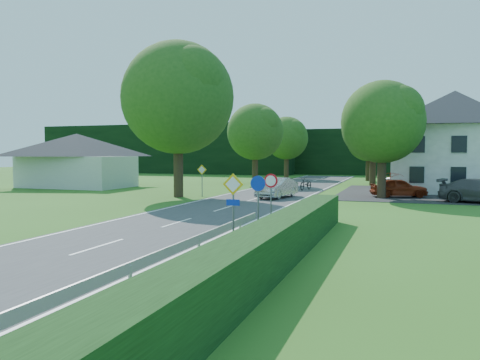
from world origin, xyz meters
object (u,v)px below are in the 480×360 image
at_px(streetlight, 378,138).
at_px(motorcycle, 306,184).
at_px(moving_car, 277,188).
at_px(parasol, 390,184).
at_px(parked_car_silver_a, 416,183).
at_px(parked_car_red, 399,188).

height_order(streetlight, motorcycle, streetlight).
bearing_deg(moving_car, streetlight, 43.32).
distance_m(moving_car, parasol, 8.78).
bearing_deg(parked_car_silver_a, parasol, 147.82).
height_order(moving_car, parked_car_silver_a, parked_car_silver_a).
xyz_separation_m(motorcycle, parked_car_red, (7.89, -4.44, 0.13)).
height_order(motorcycle, parked_car_silver_a, parked_car_silver_a).
bearing_deg(motorcycle, moving_car, -79.78).
relative_size(moving_car, parasol, 2.13).
relative_size(moving_car, motorcycle, 2.07).
bearing_deg(parasol, moving_car, -152.53).
height_order(streetlight, parked_car_silver_a, streetlight).
relative_size(streetlight, parasol, 3.84).
bearing_deg(parasol, parked_car_silver_a, 62.86).
bearing_deg(streetlight, parked_car_silver_a, 48.36).
bearing_deg(parked_car_red, moving_car, 96.61).
distance_m(parked_car_red, parasol, 0.78).
bearing_deg(parasol, parked_car_red, -33.66).
bearing_deg(parked_car_silver_a, streetlight, 133.31).
bearing_deg(motorcycle, streetlight, -15.73).
relative_size(moving_car, parked_car_silver_a, 0.89).
xyz_separation_m(streetlight, motorcycle, (-6.26, 3.56, -3.86)).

